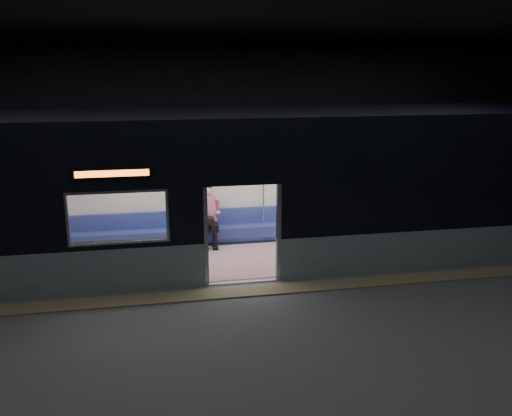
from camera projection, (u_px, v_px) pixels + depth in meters
name	position (u px, v px, depth m)	size (l,w,h in m)	color
station_floor	(252.00, 304.00, 10.13)	(24.00, 14.00, 0.01)	#47494C
station_envelope	(252.00, 105.00, 9.19)	(24.00, 14.00, 5.00)	black
tactile_strip	(247.00, 291.00, 10.65)	(22.80, 0.50, 0.03)	#8C7F59
metro_car	(231.00, 180.00, 12.07)	(18.00, 3.04, 3.35)	#869AA0
passenger	(208.00, 212.00, 13.19)	(0.46, 0.78, 1.49)	black
handbag	(207.00, 221.00, 12.98)	(0.32, 0.27, 0.16)	black
transit_map	(345.00, 178.00, 13.97)	(1.06, 0.03, 0.69)	white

